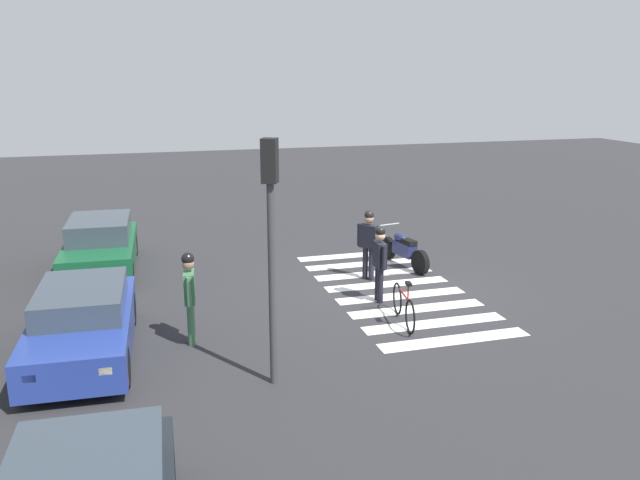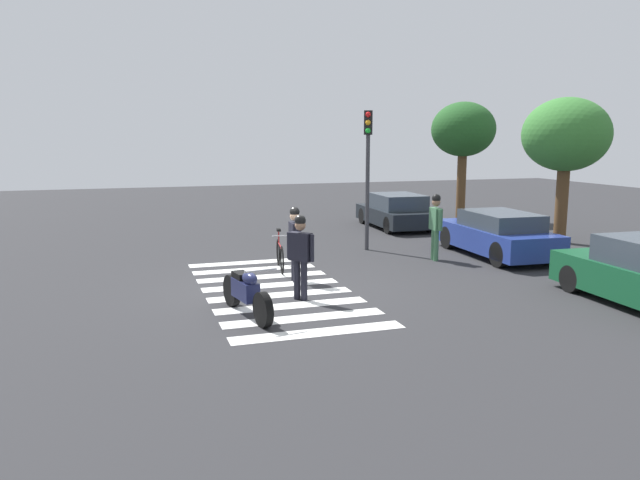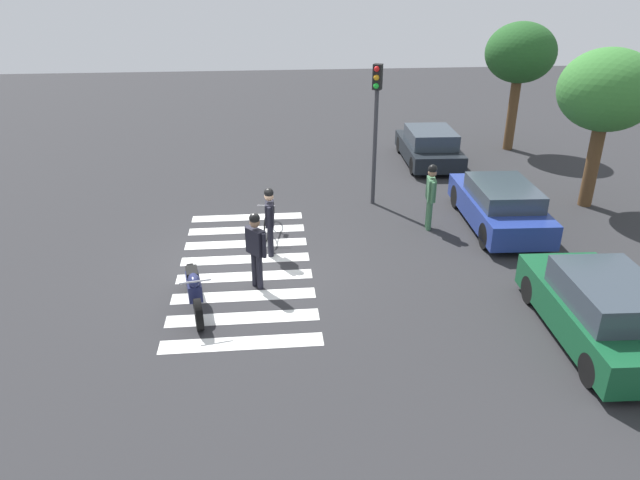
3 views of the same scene
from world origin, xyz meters
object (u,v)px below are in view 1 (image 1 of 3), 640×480
(officer_on_foot, at_px, (369,240))
(pedestrian_bystander, at_px, (190,291))
(police_motorcycle, at_px, (403,250))
(car_blue_hatchback, at_px, (83,323))
(leaning_bicycle, at_px, (404,306))
(car_green_compact, at_px, (100,246))
(officer_by_motorcycle, at_px, (380,259))
(traffic_light_pole, at_px, (271,223))

(officer_on_foot, xyz_separation_m, pedestrian_bystander, (-2.84, 4.68, 0.03))
(police_motorcycle, relative_size, car_blue_hatchback, 0.52)
(pedestrian_bystander, bearing_deg, car_blue_hatchback, 89.30)
(leaning_bicycle, distance_m, pedestrian_bystander, 4.42)
(leaning_bicycle, xyz_separation_m, car_green_compact, (5.71, 6.22, 0.27))
(police_motorcycle, bearing_deg, officer_on_foot, 121.53)
(officer_by_motorcycle, distance_m, car_blue_hatchback, 6.45)
(leaning_bicycle, distance_m, traffic_light_pole, 4.39)
(traffic_light_pole, bearing_deg, pedestrian_bystander, 30.35)
(police_motorcycle, distance_m, officer_on_foot, 1.64)
(police_motorcycle, height_order, officer_on_foot, officer_on_foot)
(officer_on_foot, height_order, traffic_light_pole, traffic_light_pole)
(pedestrian_bystander, xyz_separation_m, car_blue_hatchback, (0.02, 1.97, -0.44))
(officer_by_motorcycle, relative_size, car_blue_hatchback, 0.42)
(traffic_light_pole, bearing_deg, car_blue_hatchback, 56.87)
(police_motorcycle, xyz_separation_m, officer_by_motorcycle, (-2.41, 1.64, 0.57))
(leaning_bicycle, bearing_deg, car_blue_hatchback, 88.23)
(police_motorcycle, relative_size, officer_on_foot, 1.22)
(officer_by_motorcycle, height_order, car_blue_hatchback, officer_by_motorcycle)
(pedestrian_bystander, height_order, car_green_compact, pedestrian_bystander)
(officer_on_foot, relative_size, traffic_light_pole, 0.44)
(officer_by_motorcycle, relative_size, car_green_compact, 0.43)
(officer_by_motorcycle, bearing_deg, traffic_light_pole, 135.93)
(car_green_compact, bearing_deg, pedestrian_bystander, -161.43)
(officer_on_foot, bearing_deg, traffic_light_pole, 144.40)
(pedestrian_bystander, relative_size, car_green_compact, 0.45)
(traffic_light_pole, bearing_deg, leaning_bicycle, -59.53)
(officer_by_motorcycle, relative_size, pedestrian_bystander, 0.96)
(police_motorcycle, xyz_separation_m, leaning_bicycle, (-3.81, 1.63, -0.07))
(officer_by_motorcycle, distance_m, traffic_light_pole, 4.87)
(pedestrian_bystander, bearing_deg, traffic_light_pole, -149.65)
(officer_by_motorcycle, xyz_separation_m, pedestrian_bystander, (-1.23, 4.36, 0.05))
(officer_by_motorcycle, bearing_deg, officer_on_foot, -11.56)
(leaning_bicycle, relative_size, car_green_compact, 0.43)
(car_blue_hatchback, xyz_separation_m, car_green_compact, (5.51, -0.11, 0.02))
(officer_on_foot, bearing_deg, car_green_compact, 67.62)
(officer_on_foot, xyz_separation_m, car_green_compact, (2.69, 6.54, -0.39))
(officer_on_foot, xyz_separation_m, officer_by_motorcycle, (-1.61, 0.33, -0.02))
(police_motorcycle, distance_m, pedestrian_bystander, 7.04)
(car_green_compact, bearing_deg, traffic_light_pole, -158.05)
(leaning_bicycle, relative_size, officer_by_motorcycle, 1.00)
(police_motorcycle, relative_size, car_green_compact, 0.53)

